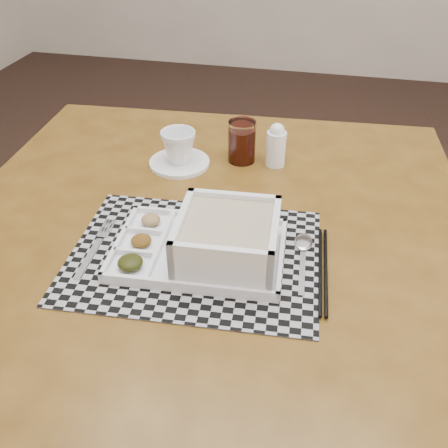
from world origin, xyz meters
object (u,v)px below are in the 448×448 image
Objects in this scene: cup at (179,146)px; dining_table at (210,253)px; creamer_bottle at (276,145)px; serving_tray at (219,244)px; juice_glass at (242,143)px.

dining_table is at bearing -59.32° from cup.
creamer_bottle reaches higher than dining_table.
serving_tray is 3.02× the size of creamer_bottle.
serving_tray is 0.40m from juice_glass.
creamer_bottle reaches higher than cup.
juice_glass is at bearing 178.23° from creamer_bottle.
cup is at bearing 117.91° from serving_tray.
dining_table is 0.29m from cup.
dining_table is at bearing -93.09° from juice_glass.
cup is at bearing -167.31° from creamer_bottle.
serving_tray is at bearing -85.11° from juice_glass.
serving_tray is 3.88× the size of cup.
creamer_bottle is (0.23, 0.05, 0.00)m from cup.
creamer_bottle is (0.09, -0.00, 0.00)m from juice_glass.
serving_tray is 3.19× the size of juice_glass.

